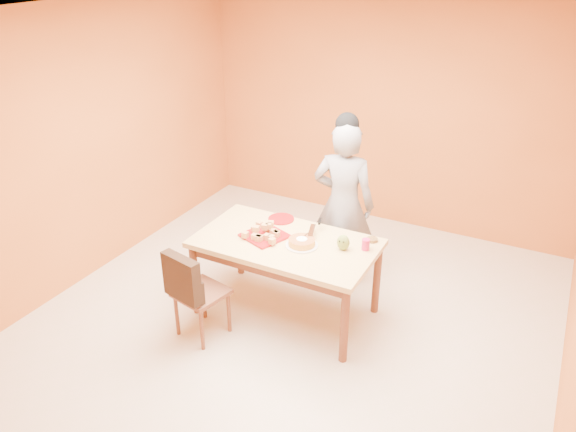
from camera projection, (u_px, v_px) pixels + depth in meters
The scene contains 16 objects.
floor at pixel (288, 326), 5.10m from camera, with size 5.00×5.00×0.00m, color beige.
ceiling at pixel (288, 13), 3.90m from camera, with size 5.00×5.00×0.00m, color white.
wall_back at pixel (387, 113), 6.49m from camera, with size 4.50×4.50×0.00m, color #CE6F2F.
wall_left at pixel (82, 147), 5.43m from camera, with size 5.00×5.00×0.00m, color #CE6F2F.
dining_table at pixel (286, 250), 5.02m from camera, with size 1.60×0.90×0.76m.
dining_chair at pixel (200, 291), 4.81m from camera, with size 0.48×0.54×0.87m.
pastry_pile at pixel (265, 230), 5.01m from camera, with size 0.31×0.31×0.10m, color tan, non-canonical shape.
person at pixel (343, 204), 5.47m from camera, with size 0.61×0.40×1.68m, color gray.
pastry_platter at pixel (265, 236), 5.04m from camera, with size 0.35×0.35×0.02m, color maroon.
red_dinner_plate at pixel (281, 219), 5.35m from camera, with size 0.25×0.25×0.01m, color maroon.
white_cake_plate at pixel (302, 245), 4.89m from camera, with size 0.29×0.29×0.01m, color white.
sponge_cake at pixel (302, 242), 4.88m from camera, with size 0.23×0.23×0.05m, color gold.
cake_server at pixel (312, 230), 5.00m from camera, with size 0.05×0.24×0.01m, color white.
egg_ornament at pixel (343, 242), 4.81m from camera, with size 0.11×0.09×0.14m, color olive.
magenta_glass at pixel (366, 244), 4.82m from camera, with size 0.07×0.07×0.10m, color #CC1E59.
checker_tin at pixel (372, 240), 4.96m from camera, with size 0.10×0.10×0.03m, color #351F0E.
Camera 1 is at (1.90, -3.65, 3.18)m, focal length 35.00 mm.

